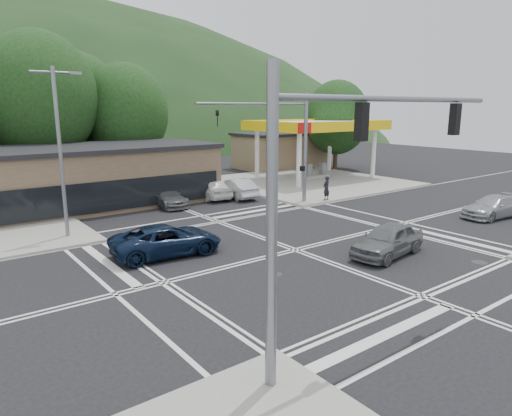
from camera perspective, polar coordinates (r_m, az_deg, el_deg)
ground at (r=22.96m, az=4.95°, el=-5.25°), size 120.00×120.00×0.00m
sidewalk_ne at (r=43.62m, az=6.48°, el=3.30°), size 16.00×16.00×0.15m
gas_station_canopy at (r=45.21m, az=7.62°, el=9.92°), size 12.32×8.34×5.75m
convenience_store at (r=54.10m, az=3.08°, el=7.08°), size 10.00×6.00×3.80m
commercial_row at (r=34.23m, az=-25.38°, el=2.92°), size 24.00×8.00×4.00m
hill_north at (r=107.44m, az=-29.34°, el=7.18°), size 252.00×126.00×140.00m
tree_n_b at (r=41.14m, az=-25.46°, el=12.45°), size 9.00×9.00×12.98m
tree_n_c at (r=43.16m, az=-16.03°, el=11.37°), size 7.60×7.60×10.87m
tree_n_e at (r=45.99m, az=-21.49°, el=11.85°), size 8.40×8.40×11.98m
tree_ne at (r=53.00m, az=10.06°, el=11.07°), size 7.20×7.20×9.99m
streetlight_nw at (r=26.03m, az=-23.23°, el=7.24°), size 2.50×0.25×9.00m
signal_mast_ne at (r=32.67m, az=4.59°, el=9.11°), size 11.65×0.30×8.00m
signal_mast_sw at (r=11.68m, az=8.94°, el=3.19°), size 9.14×0.28×8.00m
car_blue_west at (r=22.36m, az=-11.11°, el=-3.96°), size 5.52×2.96×1.47m
car_grey_center at (r=22.76m, az=16.15°, el=-3.83°), size 4.75×2.45×1.55m
car_silver_east at (r=33.21m, az=27.55°, el=0.15°), size 4.97×2.53×1.38m
car_queue_a at (r=35.90m, az=-2.50°, el=2.49°), size 1.96×4.67×1.50m
car_queue_b at (r=35.82m, az=-5.80°, el=2.53°), size 2.39×4.99×1.64m
car_northbound at (r=33.42m, az=-11.21°, el=1.37°), size 1.93×4.64×1.34m
pedestrian at (r=34.59m, az=8.78°, el=2.47°), size 0.72×0.53×1.80m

